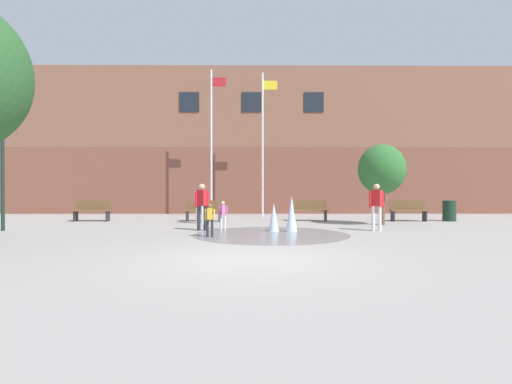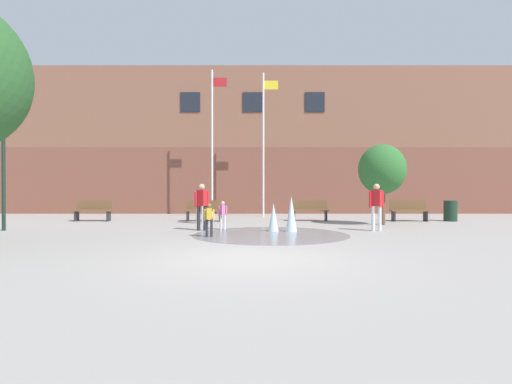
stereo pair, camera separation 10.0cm
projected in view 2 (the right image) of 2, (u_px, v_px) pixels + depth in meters
ground_plane at (247, 258)px, 8.20m from camera, size 100.00×100.00×0.00m
library_building at (253, 145)px, 25.44m from camera, size 36.00×6.05×8.36m
splash_fountain at (279, 222)px, 12.91m from camera, size 4.84×4.84×1.18m
park_bench_left_of_flagpoles at (93, 210)px, 17.47m from camera, size 1.60×0.44×0.91m
park_bench_under_left_flagpole at (204, 210)px, 17.41m from camera, size 1.60×0.44×0.91m
park_bench_center at (310, 210)px, 17.63m from camera, size 1.60×0.44×0.91m
park_bench_under_right_flagpole at (409, 210)px, 17.42m from camera, size 1.60×0.44×0.91m
child_running at (223, 213)px, 13.90m from camera, size 0.31×0.24×0.99m
adult_near_bench at (200, 201)px, 16.28m from camera, size 0.50×0.39×1.59m
child_in_fountain at (209, 217)px, 11.78m from camera, size 0.31×0.21×0.99m
teen_by_trashcan at (202, 203)px, 13.58m from camera, size 0.50×0.37×1.59m
adult_in_red at (376, 203)px, 13.40m from camera, size 0.50×0.38×1.59m
flagpole_left at (213, 138)px, 20.34m from camera, size 0.80×0.10×7.48m
flagpole_right at (264, 140)px, 20.34m from camera, size 0.80×0.10×7.33m
lamp_post_left_lane at (3, 154)px, 13.54m from camera, size 0.32×0.32×4.00m
trash_can at (450, 211)px, 17.44m from camera, size 0.56×0.56×0.90m
street_tree_near_building at (382, 170)px, 15.64m from camera, size 1.84×1.84×3.16m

